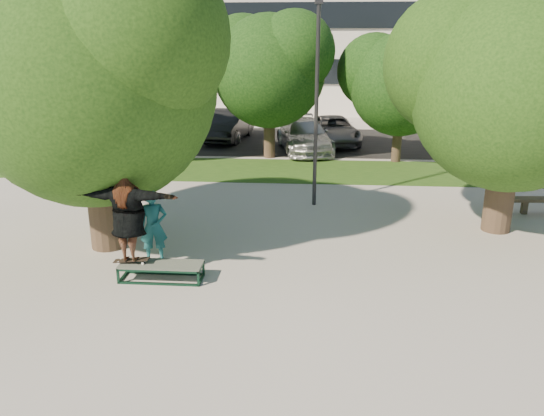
# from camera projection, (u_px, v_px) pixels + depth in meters

# --- Properties ---
(ground) EXTENTS (120.00, 120.00, 0.00)m
(ground) POSITION_uv_depth(u_px,v_px,m) (270.00, 268.00, 12.24)
(ground) COLOR gray
(ground) RESTS_ON ground
(grass_strip) EXTENTS (30.00, 4.00, 0.02)m
(grass_strip) POSITION_uv_depth(u_px,v_px,m) (314.00, 171.00, 21.18)
(grass_strip) COLOR #1E4313
(grass_strip) RESTS_ON ground
(asphalt_strip) EXTENTS (40.00, 8.00, 0.01)m
(asphalt_strip) POSITION_uv_depth(u_px,v_px,m) (295.00, 141.00, 27.43)
(asphalt_strip) COLOR black
(asphalt_strip) RESTS_ON ground
(tree_left) EXTENTS (6.96, 5.95, 7.12)m
(tree_left) POSITION_uv_depth(u_px,v_px,m) (89.00, 67.00, 12.25)
(tree_left) COLOR #38281E
(tree_left) RESTS_ON ground
(tree_right) EXTENTS (6.24, 5.33, 6.51)m
(tree_right) POSITION_uv_depth(u_px,v_px,m) (511.00, 78.00, 13.49)
(tree_right) COLOR #38281E
(tree_right) RESTS_ON ground
(bg_tree_left) EXTENTS (5.28, 4.51, 5.77)m
(bg_tree_left) POSITION_uv_depth(u_px,v_px,m) (135.00, 72.00, 22.10)
(bg_tree_left) COLOR #38281E
(bg_tree_left) RESTS_ON ground
(bg_tree_mid) EXTENTS (5.76, 4.92, 6.24)m
(bg_tree_mid) POSITION_uv_depth(u_px,v_px,m) (268.00, 64.00, 22.57)
(bg_tree_mid) COLOR #38281E
(bg_tree_mid) RESTS_ON ground
(bg_tree_right) EXTENTS (5.04, 4.31, 5.43)m
(bg_tree_right) POSITION_uv_depth(u_px,v_px,m) (400.00, 78.00, 21.84)
(bg_tree_right) COLOR #38281E
(bg_tree_right) RESTS_ON ground
(lamppost) EXTENTS (0.25, 0.15, 6.11)m
(lamppost) POSITION_uv_depth(u_px,v_px,m) (316.00, 105.00, 15.95)
(lamppost) COLOR #2D2D30
(lamppost) RESTS_ON ground
(grind_box) EXTENTS (1.80, 0.60, 0.38)m
(grind_box) POSITION_uv_depth(u_px,v_px,m) (161.00, 271.00, 11.58)
(grind_box) COLOR #113323
(grind_box) RESTS_ON ground
(skater_rig) EXTENTS (2.39, 0.83, 1.98)m
(skater_rig) POSITION_uv_depth(u_px,v_px,m) (128.00, 218.00, 11.26)
(skater_rig) COLOR white
(skater_rig) RESTS_ON grind_box
(bystander) EXTENTS (0.73, 0.58, 1.75)m
(bystander) POSITION_uv_depth(u_px,v_px,m) (154.00, 226.00, 12.34)
(bystander) COLOR #18555B
(bystander) RESTS_ON ground
(car_silver_a) EXTENTS (1.57, 3.87, 1.32)m
(car_silver_a) POSITION_uv_depth(u_px,v_px,m) (229.00, 126.00, 27.84)
(car_silver_a) COLOR #B6B6BB
(car_silver_a) RESTS_ON asphalt_strip
(car_dark) EXTENTS (2.24, 4.92, 1.57)m
(car_dark) POSITION_uv_depth(u_px,v_px,m) (228.00, 125.00, 27.44)
(car_dark) COLOR black
(car_dark) RESTS_ON asphalt_strip
(car_grey) EXTENTS (2.86, 5.11, 1.35)m
(car_grey) POSITION_uv_depth(u_px,v_px,m) (333.00, 130.00, 26.62)
(car_grey) COLOR #5E5E64
(car_grey) RESTS_ON asphalt_strip
(car_silver_b) EXTENTS (3.08, 5.43, 1.48)m
(car_silver_b) POSITION_uv_depth(u_px,v_px,m) (304.00, 135.00, 24.80)
(car_silver_b) COLOR #BCBCC2
(car_silver_b) RESTS_ON asphalt_strip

